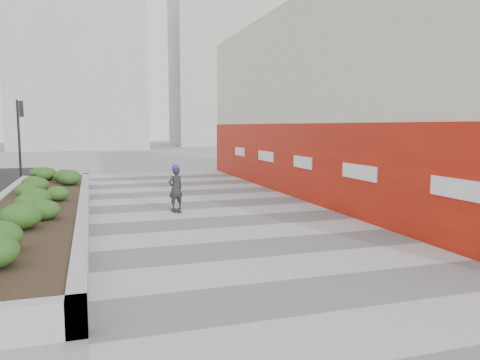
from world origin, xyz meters
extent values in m
plane|color=gray|center=(0.00, 0.00, 0.00)|extent=(160.00, 160.00, 0.00)
cube|color=#A8A8AD|center=(0.00, 3.00, 0.01)|extent=(8.00, 36.00, 0.01)
cube|color=beige|center=(7.00, 9.00, 4.00)|extent=(6.00, 24.00, 8.00)
cube|color=red|center=(4.02, 9.00, 1.50)|extent=(0.12, 24.00, 3.00)
cube|color=#9E9EA0|center=(-5.50, 15.85, 0.28)|extent=(3.00, 0.30, 0.55)
cube|color=#9E9EA0|center=(-4.15, 7.00, 0.28)|extent=(0.30, 18.00, 0.55)
cube|color=#2D2116|center=(-5.50, 7.00, 0.25)|extent=(2.40, 17.40, 0.50)
cylinder|color=black|center=(-7.30, 17.50, 2.10)|extent=(0.12, 0.12, 4.20)
cube|color=black|center=(-7.12, 17.50, 3.75)|extent=(0.18, 0.28, 0.80)
cube|color=#ADAAA3|center=(-5.00, 55.00, 10.00)|extent=(16.00, 12.00, 20.00)
cube|color=#ADAAA3|center=(15.00, 60.00, 12.00)|extent=(14.00, 10.00, 24.00)
cylinder|color=#595654|center=(0.50, 3.00, 0.00)|extent=(0.44, 0.44, 0.01)
cube|color=black|center=(-1.19, 7.06, 0.07)|extent=(0.31, 0.74, 0.02)
imported|color=#26252B|center=(-1.19, 7.06, 0.81)|extent=(0.63, 0.53, 1.47)
sphere|color=#1825CD|center=(-1.19, 7.06, 1.50)|extent=(0.23, 0.23, 0.23)
camera|label=1|loc=(-3.88, -8.46, 2.90)|focal=35.00mm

